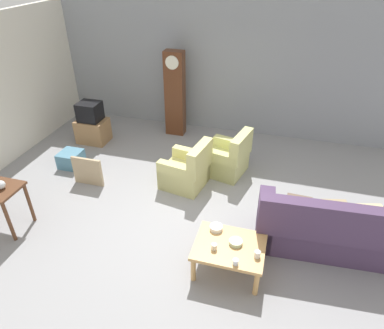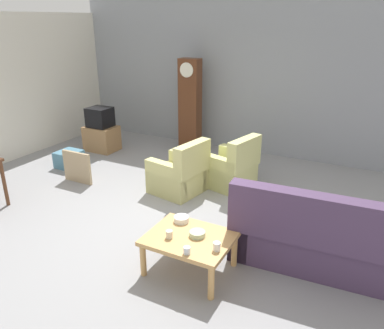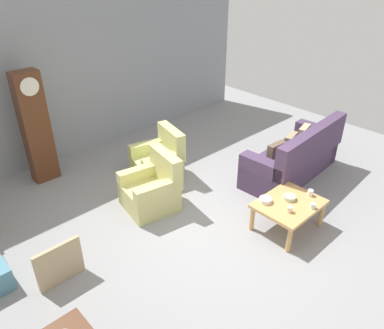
# 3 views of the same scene
# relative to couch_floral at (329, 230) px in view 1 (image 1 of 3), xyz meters

# --- Properties ---
(ground_plane) EXTENTS (10.40, 10.40, 0.00)m
(ground_plane) POSITION_rel_couch_floral_xyz_m (-2.18, 0.04, -0.36)
(ground_plane) COLOR gray
(garage_door_wall) EXTENTS (8.40, 0.16, 3.20)m
(garage_door_wall) POSITION_rel_couch_floral_xyz_m (-2.18, 3.64, 1.24)
(garage_door_wall) COLOR gray
(garage_door_wall) RESTS_ON ground_plane
(couch_floral) EXTENTS (2.15, 1.01, 1.04)m
(couch_floral) POSITION_rel_couch_floral_xyz_m (0.00, 0.00, 0.00)
(couch_floral) COLOR #4C3856
(couch_floral) RESTS_ON ground_plane
(armchair_olive_near) EXTENTS (0.91, 0.89, 0.92)m
(armchair_olive_near) POSITION_rel_couch_floral_xyz_m (-2.48, 1.01, -0.05)
(armchair_olive_near) COLOR #CCC67A
(armchair_olive_near) RESTS_ON ground_plane
(armchair_olive_far) EXTENTS (0.94, 0.92, 0.92)m
(armchair_olive_far) POSITION_rel_couch_floral_xyz_m (-1.83, 1.65, -0.05)
(armchair_olive_far) COLOR #CCCD7D
(armchair_olive_far) RESTS_ON ground_plane
(coffee_table_wood) EXTENTS (0.96, 0.76, 0.45)m
(coffee_table_wood) POSITION_rel_couch_floral_xyz_m (-1.34, -0.79, 0.03)
(coffee_table_wood) COLOR tan
(coffee_table_wood) RESTS_ON ground_plane
(grandfather_clock) EXTENTS (0.44, 0.30, 1.99)m
(grandfather_clock) POSITION_rel_couch_floral_xyz_m (-3.37, 3.05, 0.64)
(grandfather_clock) COLOR #562D19
(grandfather_clock) RESTS_ON ground_plane
(tv_stand_cabinet) EXTENTS (0.68, 0.52, 0.54)m
(tv_stand_cabinet) POSITION_rel_couch_floral_xyz_m (-5.09, 2.12, -0.08)
(tv_stand_cabinet) COLOR #997047
(tv_stand_cabinet) RESTS_ON ground_plane
(tv_crt) EXTENTS (0.48, 0.44, 0.42)m
(tv_crt) POSITION_rel_couch_floral_xyz_m (-5.09, 2.12, 0.40)
(tv_crt) COLOR black
(tv_crt) RESTS_ON tv_stand_cabinet
(framed_picture_leaning) EXTENTS (0.60, 0.05, 0.57)m
(framed_picture_leaning) POSITION_rel_couch_floral_xyz_m (-4.31, 0.53, -0.07)
(framed_picture_leaning) COLOR tan
(framed_picture_leaning) RESTS_ON ground_plane
(storage_box_blue) EXTENTS (0.43, 0.45, 0.32)m
(storage_box_blue) POSITION_rel_couch_floral_xyz_m (-5.00, 1.01, -0.20)
(storage_box_blue) COLOR teal
(storage_box_blue) RESTS_ON ground_plane
(glass_dome_cloche) EXTENTS (0.14, 0.14, 0.14)m
(glass_dome_cloche) POSITION_rel_couch_floral_xyz_m (-4.85, -0.89, 0.49)
(glass_dome_cloche) COLOR silver
(glass_dome_cloche) RESTS_ON console_table_dark
(cup_white_porcelain) EXTENTS (0.08, 0.08, 0.10)m
(cup_white_porcelain) POSITION_rel_couch_floral_xyz_m (-0.96, -0.90, 0.14)
(cup_white_porcelain) COLOR white
(cup_white_porcelain) RESTS_ON coffee_table_wood
(cup_blue_rimmed) EXTENTS (0.07, 0.07, 0.08)m
(cup_blue_rimmed) POSITION_rel_couch_floral_xyz_m (-1.21, -1.10, 0.14)
(cup_blue_rimmed) COLOR silver
(cup_blue_rimmed) RESTS_ON coffee_table_wood
(cup_cream_tall) EXTENTS (0.08, 0.08, 0.09)m
(cup_cream_tall) POSITION_rel_couch_floral_xyz_m (-1.53, -0.92, 0.14)
(cup_cream_tall) COLOR beige
(cup_cream_tall) RESTS_ON coffee_table_wood
(bowl_white_stacked) EXTENTS (0.18, 0.18, 0.07)m
(bowl_white_stacked) POSITION_rel_couch_floral_xyz_m (-1.58, -0.54, 0.13)
(bowl_white_stacked) COLOR white
(bowl_white_stacked) RESTS_ON coffee_table_wood
(bowl_shallow_green) EXTENTS (0.18, 0.18, 0.06)m
(bowl_shallow_green) POSITION_rel_couch_floral_xyz_m (-1.27, -0.74, 0.13)
(bowl_shallow_green) COLOR #B2C69E
(bowl_shallow_green) RESTS_ON coffee_table_wood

